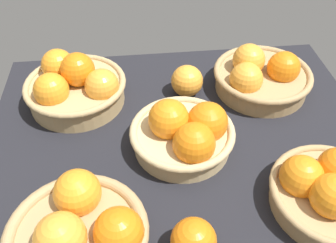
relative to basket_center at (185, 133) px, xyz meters
The scene contains 8 objects.
market_tray 5.84cm from the basket_center, 87.48° to the right, with size 84.00×72.00×3.00cm, color black.
basket_center is the anchor object (origin of this frame).
basket_near_right 29.30cm from the basket_center, 37.48° to the right, with size 23.50×23.50×12.46cm.
basket_near_left 27.51cm from the basket_center, 140.02° to the right, with size 23.70×23.70×11.22cm.
basket_far_right 28.04cm from the basket_center, 45.09° to the left, with size 23.18×23.18×10.72cm.
basket_far_left 28.99cm from the basket_center, 144.61° to the left, with size 22.05×22.05×10.46cm.
loose_orange_front_gap 18.28cm from the basket_center, 99.58° to the right, with size 7.66×7.66×7.66cm, color #F49E33.
loose_orange_back_gap 23.29cm from the basket_center, 84.98° to the left, with size 7.41×7.41×7.41cm, color orange.
Camera 1 is at (9.26, 52.82, 60.22)cm, focal length 39.57 mm.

